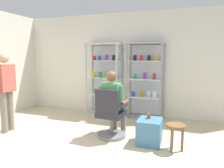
{
  "coord_description": "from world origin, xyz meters",
  "views": [
    {
      "loc": [
        1.54,
        -2.49,
        1.57
      ],
      "look_at": [
        0.09,
        1.54,
        1.0
      ],
      "focal_mm": 33.84,
      "sensor_mm": 36.0,
      "label": 1
    }
  ],
  "objects": [
    {
      "name": "seated_shopkeeper",
      "position": [
        0.2,
        1.35,
        0.71
      ],
      "size": [
        0.51,
        0.58,
        1.29
      ],
      "color": "slate",
      "rests_on": "ground"
    },
    {
      "name": "storage_crate",
      "position": [
        0.95,
        1.16,
        0.22
      ],
      "size": [
        0.41,
        0.48,
        0.45
      ],
      "primitive_type": "cube",
      "color": "teal",
      "rests_on": "ground"
    },
    {
      "name": "display_cabinet_right",
      "position": [
        0.55,
        2.76,
        0.96
      ],
      "size": [
        0.9,
        0.45,
        1.9
      ],
      "color": "gray",
      "rests_on": "ground"
    },
    {
      "name": "tea_glass",
      "position": [
        0.92,
        1.21,
        0.49
      ],
      "size": [
        0.07,
        0.07,
        0.09
      ],
      "primitive_type": "cylinder",
      "color": "brown",
      "rests_on": "storage_crate"
    },
    {
      "name": "office_chair",
      "position": [
        0.19,
        1.19,
        0.39
      ],
      "size": [
        0.58,
        0.56,
        0.96
      ],
      "color": "slate",
      "rests_on": "ground"
    },
    {
      "name": "standing_customer",
      "position": [
        -1.96,
        0.8,
        0.93
      ],
      "size": [
        0.23,
        0.52,
        1.63
      ],
      "color": "slate",
      "rests_on": "ground"
    },
    {
      "name": "display_cabinet_left",
      "position": [
        -0.55,
        2.76,
        0.97
      ],
      "size": [
        0.9,
        0.45,
        1.9
      ],
      "color": "#B7B7BC",
      "rests_on": "ground"
    },
    {
      "name": "ground_plane",
      "position": [
        0.0,
        0.0,
        0.0
      ],
      "size": [
        7.2,
        7.2,
        0.0
      ],
      "primitive_type": "plane",
      "color": "#C6B793"
    },
    {
      "name": "back_wall",
      "position": [
        0.0,
        3.0,
        1.35
      ],
      "size": [
        6.0,
        0.1,
        2.7
      ],
      "primitive_type": "cube",
      "color": "silver",
      "rests_on": "ground"
    },
    {
      "name": "wooden_stool",
      "position": [
        1.4,
        1.03,
        0.36
      ],
      "size": [
        0.32,
        0.32,
        0.45
      ],
      "color": "brown",
      "rests_on": "ground"
    }
  ]
}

